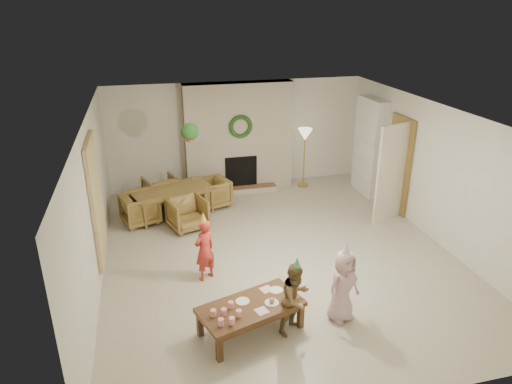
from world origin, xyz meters
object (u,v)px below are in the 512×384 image
object	(u,v)px
dining_table	(174,203)
child_plaid	(296,298)
coffee_table_top	(251,307)
dining_chair_far	(161,190)
dining_chair_right	(212,193)
child_red	(205,250)
dining_chair_left	(140,209)
dining_chair_near	(187,214)
child_pink	(343,286)

from	to	relation	value
dining_table	child_plaid	bearing A→B (deg)	-90.22
coffee_table_top	child_plaid	bearing A→B (deg)	-28.77
dining_table	dining_chair_far	xyz separation A→B (m)	(-0.22, 0.68, 0.03)
dining_chair_far	dining_chair_right	xyz separation A→B (m)	(1.06, -0.41, 0.00)
dining_chair_far	child_plaid	xyz separation A→B (m)	(1.52, -4.79, 0.20)
dining_chair_right	child_red	distance (m)	2.88
dining_chair_far	coffee_table_top	xyz separation A→B (m)	(0.93, -4.68, 0.08)
dining_chair_far	child_plaid	bearing A→B (deg)	89.81
dining_chair_far	child_red	size ratio (longest dim) A/B	0.66
dining_chair_far	dining_chair_left	size ratio (longest dim) A/B	1.00
coffee_table_top	dining_chair_left	bearing A→B (deg)	92.35
dining_chair_near	child_pink	bearing A→B (deg)	-79.55
dining_chair_near	child_red	xyz separation A→B (m)	(0.09, -1.87, 0.21)
dining_chair_far	child_plaid	world-z (taller)	child_plaid
dining_chair_near	child_plaid	world-z (taller)	child_plaid
dining_table	dining_chair_near	world-z (taller)	dining_chair_near
dining_chair_near	dining_chair_left	distance (m)	1.01
dining_chair_far	child_pink	world-z (taller)	child_pink
dining_chair_far	dining_table	bearing A→B (deg)	90.00
dining_chair_far	dining_chair_near	bearing A→B (deg)	90.00
dining_chair_right	child_plaid	xyz separation A→B (m)	(0.46, -4.38, 0.20)
dining_chair_left	child_red	size ratio (longest dim) A/B	0.66
dining_chair_right	child_pink	bearing A→B (deg)	-2.56
coffee_table_top	child_pink	world-z (taller)	child_pink
dining_chair_far	coffee_table_top	bearing A→B (deg)	83.47
dining_table	dining_chair_right	world-z (taller)	dining_chair_right
dining_chair_left	child_pink	bearing A→B (deg)	-162.53
dining_chair_near	dining_chair_left	world-z (taller)	same
dining_chair_near	dining_chair_right	size ratio (longest dim) A/B	1.00
dining_chair_far	child_pink	bearing A→B (deg)	97.61
dining_chair_far	dining_chair_right	size ratio (longest dim) A/B	1.00
coffee_table_top	child_plaid	size ratio (longest dim) A/B	1.35
dining_chair_right	coffee_table_top	bearing A→B (deg)	-19.57
dining_table	child_plaid	size ratio (longest dim) A/B	1.59
dining_chair_right	child_red	world-z (taller)	child_red
coffee_table_top	child_plaid	xyz separation A→B (m)	(0.59, -0.11, 0.12)
dining_chair_near	dining_chair_left	xyz separation A→B (m)	(-0.89, 0.46, 0.00)
child_red	dining_chair_far	bearing A→B (deg)	-112.03
dining_table	dining_chair_near	distance (m)	0.71
dining_chair_right	dining_chair_near	bearing A→B (deg)	-51.34
dining_chair_far	child_pink	size ratio (longest dim) A/B	0.65
dining_chair_near	child_plaid	size ratio (longest dim) A/B	0.68
dining_chair_near	dining_chair_right	world-z (taller)	same
dining_table	dining_chair_left	distance (m)	0.71
dining_chair_far	child_plaid	size ratio (longest dim) A/B	0.68
coffee_table_top	child_plaid	world-z (taller)	child_plaid
dining_chair_near	coffee_table_top	bearing A→B (deg)	-99.29
dining_table	dining_chair_near	xyz separation A→B (m)	(0.22, -0.68, 0.03)
dining_chair_right	dining_table	bearing A→B (deg)	-90.00
dining_chair_near	child_plaid	xyz separation A→B (m)	(1.09, -3.44, 0.20)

